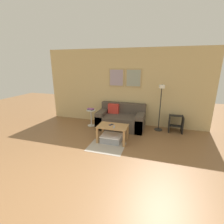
{
  "coord_description": "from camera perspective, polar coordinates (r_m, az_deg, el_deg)",
  "views": [
    {
      "loc": [
        1.21,
        -1.76,
        2.04
      ],
      "look_at": [
        0.04,
        2.11,
        0.85
      ],
      "focal_mm": 26.0,
      "sensor_mm": 36.0,
      "label": 1
    }
  ],
  "objects": [
    {
      "name": "step_stool",
      "position": [
        5.44,
        21.49,
        -3.71
      ],
      "size": [
        0.42,
        0.38,
        0.52
      ],
      "color": "black",
      "rests_on": "ground_plane"
    },
    {
      "name": "couch",
      "position": [
        5.4,
        3.21,
        -2.59
      ],
      "size": [
        1.52,
        0.87,
        0.78
      ],
      "color": "#4C4238",
      "rests_on": "ground_plane"
    },
    {
      "name": "book_stack",
      "position": [
        5.53,
        -7.51,
        1.02
      ],
      "size": [
        0.23,
        0.17,
        0.05
      ],
      "color": "#4C4C51",
      "rests_on": "side_table"
    },
    {
      "name": "side_table",
      "position": [
        5.58,
        -7.35,
        -1.53
      ],
      "size": [
        0.3,
        0.3,
        0.56
      ],
      "color": "silver",
      "rests_on": "ground_plane"
    },
    {
      "name": "storage_bin",
      "position": [
        4.49,
        -0.15,
        -9.23
      ],
      "size": [
        0.55,
        0.44,
        0.19
      ],
      "color": "gray",
      "rests_on": "ground_plane"
    },
    {
      "name": "remote_control",
      "position": [
        4.27,
        0.72,
        -5.22
      ],
      "size": [
        0.07,
        0.15,
        0.02
      ],
      "primitive_type": "cube",
      "rotation": [
        0.0,
        0.0,
        0.19
      ],
      "color": "#99999E",
      "rests_on": "coffee_table"
    },
    {
      "name": "floor_lamp",
      "position": [
        5.12,
        16.67,
        2.76
      ],
      "size": [
        0.26,
        0.45,
        1.48
      ],
      "color": "black",
      "rests_on": "ground_plane"
    },
    {
      "name": "ground_plane",
      "position": [
        2.96,
        -14.47,
        -27.9
      ],
      "size": [
        16.0,
        16.0,
        0.0
      ],
      "primitive_type": "plane",
      "color": "brown"
    },
    {
      "name": "area_rug",
      "position": [
        4.27,
        -2.04,
        -12.09
      ],
      "size": [
        0.92,
        0.72,
        0.01
      ],
      "primitive_type": "cube",
      "color": "#A39989",
      "rests_on": "ground_plane"
    },
    {
      "name": "coffee_table",
      "position": [
        4.41,
        0.25,
        -6.07
      ],
      "size": [
        0.81,
        0.52,
        0.46
      ],
      "color": "#AD7F4C",
      "rests_on": "ground_plane"
    },
    {
      "name": "cell_phone",
      "position": [
        4.43,
        -0.33,
        -4.48
      ],
      "size": [
        0.13,
        0.15,
        0.01
      ],
      "primitive_type": "cube",
      "rotation": [
        0.0,
        0.0,
        -0.58
      ],
      "color": "#1E2338",
      "rests_on": "coffee_table"
    },
    {
      "name": "wall_back",
      "position": [
        5.61,
        4.22,
        8.61
      ],
      "size": [
        5.6,
        0.09,
        2.55
      ],
      "color": "tan",
      "rests_on": "ground_plane"
    }
  ]
}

